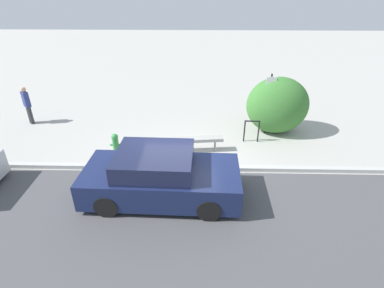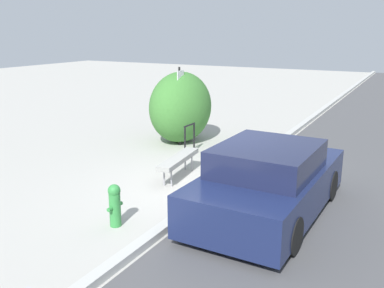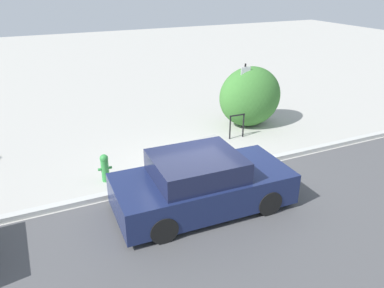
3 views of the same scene
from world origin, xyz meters
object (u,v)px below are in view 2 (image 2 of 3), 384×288
at_px(bench, 179,159).
at_px(bike_rack, 190,136).
at_px(parked_car_near, 269,182).
at_px(fire_hydrant, 115,204).
at_px(sign_post, 180,99).

xyz_separation_m(bench, bike_rack, (1.92, 0.76, 0.06)).
relative_size(bike_rack, parked_car_near, 0.20).
bearing_deg(bike_rack, parked_car_near, -131.75).
bearing_deg(fire_hydrant, sign_post, 18.12).
distance_m(bike_rack, sign_post, 1.28).
bearing_deg(bike_rack, sign_post, 46.41).
distance_m(fire_hydrant, parked_car_near, 2.79).
relative_size(sign_post, parked_car_near, 0.56).
height_order(bench, fire_hydrant, fire_hydrant).
bearing_deg(fire_hydrant, bench, 6.15).
distance_m(sign_post, parked_car_near, 5.29).
distance_m(bench, parked_car_near, 2.64).
bearing_deg(sign_post, fire_hydrant, -161.88).
bearing_deg(parked_car_near, fire_hydrant, 130.56).
height_order(sign_post, fire_hydrant, sign_post).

